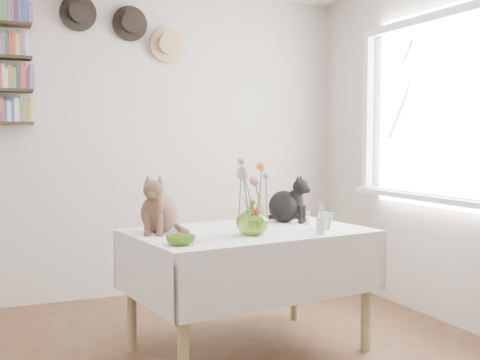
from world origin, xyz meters
name	(u,v)px	position (x,y,z in m)	size (l,w,h in m)	color
room	(208,147)	(0.00, 0.00, 1.25)	(4.08, 4.58, 2.58)	brown
window	(430,123)	(1.97, 0.80, 1.40)	(0.12, 1.52, 1.32)	white
dining_table	(249,260)	(0.50, 0.67, 0.56)	(1.49, 1.06, 0.74)	white
tabby_cat	(159,203)	(-0.01, 0.80, 0.91)	(0.23, 0.30, 0.35)	brown
black_cat	(284,198)	(0.86, 0.91, 0.90)	(0.21, 0.27, 0.32)	black
flower_vase	(252,218)	(0.45, 0.50, 0.84)	(0.19, 0.19, 0.20)	#9FC648
green_bowl	(181,240)	(-0.03, 0.35, 0.76)	(0.16, 0.16, 0.05)	#9FC648
drinking_glass	(325,221)	(0.94, 0.53, 0.79)	(0.11, 0.11, 0.10)	white
candlestick	(321,224)	(0.81, 0.35, 0.80)	(0.05, 0.05, 0.18)	white
berry_jar	(255,221)	(0.45, 0.47, 0.83)	(0.05, 0.05, 0.19)	white
porcelain_figurine	(308,219)	(0.94, 0.73, 0.78)	(0.05, 0.05, 0.09)	white
flower_bouquet	(252,175)	(0.45, 0.51, 1.08)	(0.17, 0.13, 0.39)	#4C7233
wall_hats	(126,27)	(0.12, 2.19, 2.17)	(0.98, 0.09, 0.48)	black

